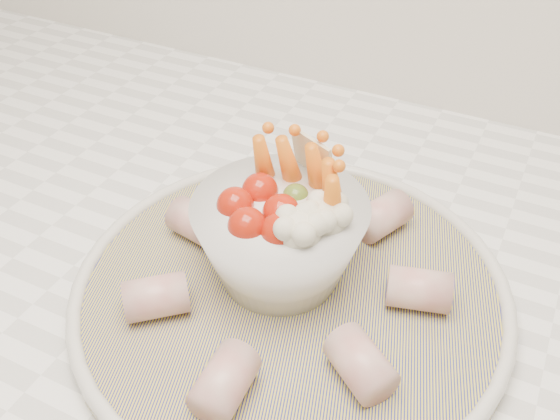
% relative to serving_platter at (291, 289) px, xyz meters
% --- Properties ---
extents(serving_platter, '(0.45, 0.45, 0.02)m').
position_rel_serving_platter_xyz_m(serving_platter, '(0.00, 0.00, 0.00)').
color(serving_platter, navy).
rests_on(serving_platter, kitchen_counter).
extents(veggie_bowl, '(0.14, 0.14, 0.12)m').
position_rel_serving_platter_xyz_m(veggie_bowl, '(-0.01, 0.01, 0.05)').
color(veggie_bowl, white).
rests_on(veggie_bowl, serving_platter).
extents(cured_meat_rolls, '(0.26, 0.27, 0.03)m').
position_rel_serving_platter_xyz_m(cured_meat_rolls, '(-0.00, 0.00, 0.02)').
color(cured_meat_rolls, '#B95854').
rests_on(cured_meat_rolls, serving_platter).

